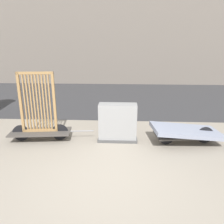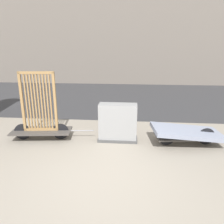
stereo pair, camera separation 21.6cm
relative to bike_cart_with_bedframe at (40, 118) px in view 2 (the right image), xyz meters
name	(u,v)px [view 2 (the right image)]	position (x,y,z in m)	size (l,w,h in m)	color
ground_plane	(104,178)	(2.12, -1.88, -0.67)	(60.00, 60.00, 0.00)	gray
road_strip	(122,96)	(2.12, 6.12, -0.66)	(56.00, 8.45, 0.01)	#38383A
bike_cart_with_bedframe	(40,118)	(0.00, 0.00, 0.00)	(2.47, 0.88, 2.03)	#4C4742
bike_cart_with_mattress	(187,133)	(4.24, 0.00, -0.31)	(2.58, 1.20, 0.54)	#4C4742
utility_cabinet	(118,124)	(2.27, 0.13, -0.15)	(1.16, 0.48, 1.11)	#4C4C4C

